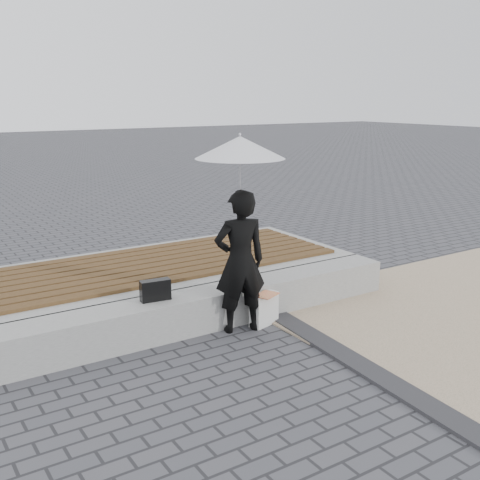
% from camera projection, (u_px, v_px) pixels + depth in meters
% --- Properties ---
extents(ground, '(80.00, 80.00, 0.00)m').
position_uv_depth(ground, '(290.00, 387.00, 5.00)').
color(ground, '#45454A').
rests_on(ground, ground).
extents(edging_band, '(0.61, 5.20, 0.04)m').
position_uv_depth(edging_band, '(394.00, 386.00, 4.98)').
color(edging_band, '#2E2D30').
rests_on(edging_band, ground).
extents(seating_ledge, '(5.00, 0.45, 0.40)m').
position_uv_depth(seating_ledge, '(200.00, 309.00, 6.26)').
color(seating_ledge, '#ACACA7').
rests_on(seating_ledge, ground).
extents(timber_platform, '(5.00, 2.00, 0.40)m').
position_uv_depth(timber_platform, '(154.00, 281.00, 7.24)').
color(timber_platform, '#A6A7A1').
rests_on(timber_platform, ground).
extents(timber_decking, '(4.60, 1.60, 0.04)m').
position_uv_depth(timber_decking, '(153.00, 264.00, 7.19)').
color(timber_decking, brown).
rests_on(timber_decking, timber_platform).
extents(woman, '(0.62, 0.48, 1.53)m').
position_uv_depth(woman, '(240.00, 262.00, 6.03)').
color(woman, black).
rests_on(woman, ground).
extents(parasol, '(0.91, 0.91, 1.16)m').
position_uv_depth(parasol, '(240.00, 147.00, 5.75)').
color(parasol, '#B7B7BC').
rests_on(parasol, ground).
extents(handbag, '(0.32, 0.15, 0.22)m').
position_uv_depth(handbag, '(155.00, 290.00, 5.93)').
color(handbag, black).
rests_on(handbag, seating_ledge).
extents(canvas_tote, '(0.36, 0.22, 0.36)m').
position_uv_depth(canvas_tote, '(264.00, 309.00, 6.33)').
color(canvas_tote, silver).
rests_on(canvas_tote, ground).
extents(magazine, '(0.31, 0.27, 0.01)m').
position_uv_depth(magazine, '(267.00, 295.00, 6.24)').
color(magazine, '#CC3046').
rests_on(magazine, canvas_tote).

